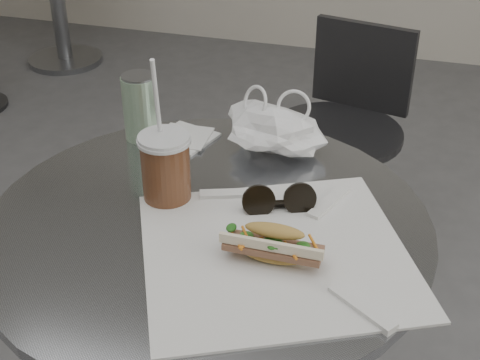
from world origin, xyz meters
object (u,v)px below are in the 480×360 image
(banh_mi, at_px, (274,244))
(drink_can, at_px, (141,107))
(iced_coffee, at_px, (166,167))
(sunglasses, at_px, (279,202))
(cafe_table, at_px, (211,336))
(chair_far, at_px, (338,165))

(banh_mi, distance_m, drink_can, 0.48)
(drink_can, bearing_deg, iced_coffee, -56.14)
(iced_coffee, xyz_separation_m, sunglasses, (0.20, 0.01, -0.04))
(banh_mi, bearing_deg, drink_can, 138.32)
(cafe_table, xyz_separation_m, banh_mi, (0.13, -0.08, 0.31))
(sunglasses, bearing_deg, iced_coffee, 161.81)
(chair_far, xyz_separation_m, drink_can, (-0.32, -0.69, 0.47))
(banh_mi, xyz_separation_m, drink_can, (-0.36, 0.32, 0.03))
(iced_coffee, height_order, drink_can, iced_coffee)
(iced_coffee, relative_size, drink_can, 1.97)
(chair_far, relative_size, drink_can, 5.49)
(cafe_table, relative_size, drink_can, 5.58)
(cafe_table, relative_size, iced_coffee, 2.83)
(sunglasses, xyz_separation_m, drink_can, (-0.33, 0.19, 0.05))
(sunglasses, distance_m, drink_can, 0.39)
(chair_far, xyz_separation_m, iced_coffee, (-0.19, -0.89, 0.47))
(cafe_table, distance_m, iced_coffee, 0.35)
(banh_mi, xyz_separation_m, sunglasses, (-0.02, 0.13, -0.01))
(iced_coffee, bearing_deg, sunglasses, 3.70)
(banh_mi, relative_size, sunglasses, 1.49)
(iced_coffee, bearing_deg, banh_mi, -28.48)
(cafe_table, height_order, chair_far, chair_far)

